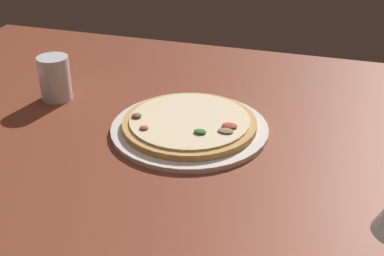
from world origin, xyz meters
The scene contains 3 objects.
dining_table centered at (0.00, 0.00, 2.00)cm, with size 150.00×110.00×4.00cm, color brown.
pizza_main centered at (3.37, -7.96, 5.18)cm, with size 29.47×29.47×3.28cm.
water_glass centered at (34.39, -13.45, 8.05)cm, with size 6.47×6.47×9.31cm.
Camera 1 is at (-22.34, 74.56, 51.62)cm, focal length 49.23 mm.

